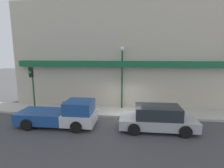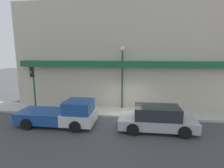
{
  "view_description": "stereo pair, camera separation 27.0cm",
  "coord_description": "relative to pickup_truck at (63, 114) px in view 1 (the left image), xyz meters",
  "views": [
    {
      "loc": [
        0.45,
        -12.17,
        4.68
      ],
      "look_at": [
        -1.0,
        0.97,
        2.37
      ],
      "focal_mm": 28.0,
      "sensor_mm": 36.0,
      "label": 1
    },
    {
      "loc": [
        0.72,
        -12.14,
        4.68
      ],
      "look_at": [
        -1.0,
        0.97,
        2.37
      ],
      "focal_mm": 28.0,
      "sensor_mm": 36.0,
      "label": 2
    }
  ],
  "objects": [
    {
      "name": "street_lamp",
      "position": [
        3.67,
        3.65,
        2.62
      ],
      "size": [
        0.36,
        0.36,
        5.06
      ],
      "color": "#1E4728",
      "rests_on": "sidewalk"
    },
    {
      "name": "traffic_light",
      "position": [
        -3.41,
        2.46,
        1.81
      ],
      "size": [
        0.28,
        0.42,
        3.47
      ],
      "color": "#1E4728",
      "rests_on": "sidewalk"
    },
    {
      "name": "building",
      "position": [
        3.97,
        5.61,
        3.77
      ],
      "size": [
        19.8,
        3.8,
        9.13
      ],
      "color": "#BCB29E",
      "rests_on": "ground"
    },
    {
      "name": "pickup_truck",
      "position": [
        0.0,
        0.0,
        0.0
      ],
      "size": [
        5.06,
        2.14,
        1.7
      ],
      "rotation": [
        0.0,
        0.0,
        0.03
      ],
      "color": "silver",
      "rests_on": "ground"
    },
    {
      "name": "parked_car",
      "position": [
        6.07,
        0.0,
        -0.01
      ],
      "size": [
        4.63,
        2.03,
        1.53
      ],
      "rotation": [
        0.0,
        0.0,
        0.03
      ],
      "color": "#ADADB2",
      "rests_on": "ground"
    },
    {
      "name": "fire_hydrant",
      "position": [
        -0.93,
        2.51,
        -0.22
      ],
      "size": [
        0.2,
        0.2,
        0.74
      ],
      "color": "red",
      "rests_on": "sidewalk"
    },
    {
      "name": "ground_plane",
      "position": [
        3.96,
        1.7,
        -0.75
      ],
      "size": [
        80.0,
        80.0,
        0.0
      ],
      "primitive_type": "plane",
      "color": "#424244"
    },
    {
      "name": "sidewalk",
      "position": [
        3.96,
        2.92,
        -0.67
      ],
      "size": [
        36.0,
        2.42,
        0.17
      ],
      "color": "#B7B2A8",
      "rests_on": "ground"
    }
  ]
}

